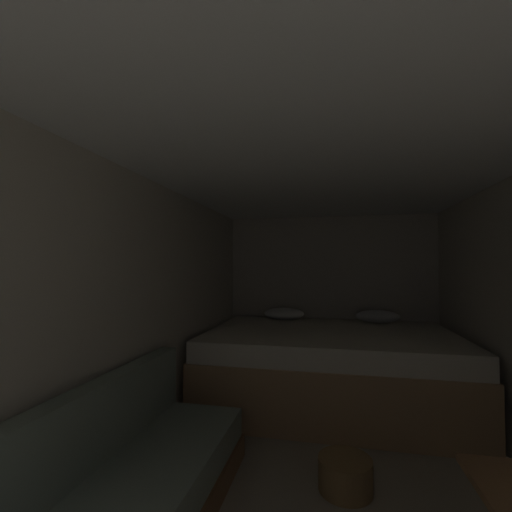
# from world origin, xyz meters

# --- Properties ---
(ground_plane) EXTENTS (6.74, 6.74, 0.00)m
(ground_plane) POSITION_xyz_m (0.00, 1.58, 0.00)
(ground_plane) COLOR #A39984
(wall_back) EXTENTS (2.72, 0.05, 2.08)m
(wall_back) POSITION_xyz_m (0.00, 3.98, 1.04)
(wall_back) COLOR beige
(wall_back) RESTS_ON ground
(wall_left) EXTENTS (0.05, 4.74, 2.08)m
(wall_left) POSITION_xyz_m (-1.33, 1.58, 1.04)
(wall_left) COLOR beige
(wall_left) RESTS_ON ground
(ceiling_slab) EXTENTS (2.72, 4.74, 0.05)m
(ceiling_slab) POSITION_xyz_m (0.00, 1.58, 2.10)
(ceiling_slab) COLOR white
(ceiling_slab) RESTS_ON wall_left
(bed) EXTENTS (2.50, 1.71, 0.90)m
(bed) POSITION_xyz_m (0.00, 3.06, 0.38)
(bed) COLOR tan
(bed) RESTS_ON ground
(wicker_basket) EXTENTS (0.34, 0.34, 0.20)m
(wicker_basket) POSITION_xyz_m (0.11, 1.64, 0.10)
(wicker_basket) COLOR olive
(wicker_basket) RESTS_ON ground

